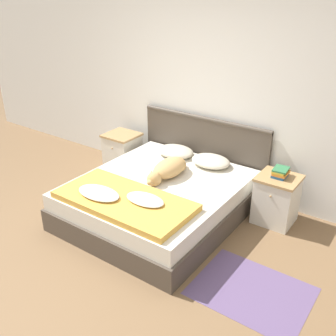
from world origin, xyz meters
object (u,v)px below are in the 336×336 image
pillow_left (175,151)px  pillow_right (211,161)px  bed (158,200)px  book_stack (280,172)px  nightstand_right (276,199)px  nightstand_left (123,153)px  dog (168,169)px

pillow_left → pillow_right: bearing=0.0°
bed → book_stack: size_ratio=9.05×
nightstand_right → pillow_left: (-1.40, 0.04, 0.22)m
nightstand_left → pillow_right: 1.42m
pillow_left → dog: 0.61m
pillow_left → book_stack: size_ratio=2.27×
book_stack → nightstand_right: bearing=-93.2°
bed → nightstand_left: size_ratio=3.45×
nightstand_right → dog: size_ratio=0.75×
nightstand_left → book_stack: book_stack is taller
pillow_right → book_stack: bearing=-1.9°
nightstand_right → pillow_left: bearing=178.2°
bed → dog: 0.37m
nightstand_left → pillow_left: size_ratio=1.15×
nightstand_right → nightstand_left: bearing=180.0°
nightstand_left → nightstand_right: 2.28m
pillow_right → book_stack: size_ratio=2.27×
bed → dog: dog is taller
dog → book_stack: book_stack is taller
bed → nightstand_right: size_ratio=3.45×
pillow_left → pillow_right: (0.52, 0.00, 0.00)m
book_stack → dog: bearing=-155.3°
pillow_right → book_stack: 0.89m
nightstand_right → pillow_right: bearing=177.1°
nightstand_left → pillow_left: (0.88, 0.04, 0.22)m
bed → pillow_left: (-0.26, 0.73, 0.29)m
nightstand_left → dog: (1.15, -0.51, 0.26)m
nightstand_left → dog: 1.28m
bed → nightstand_right: bearing=31.0°
nightstand_left → dog: size_ratio=0.75×
bed → pillow_right: pillow_right is taller
bed → pillow_left: 0.82m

